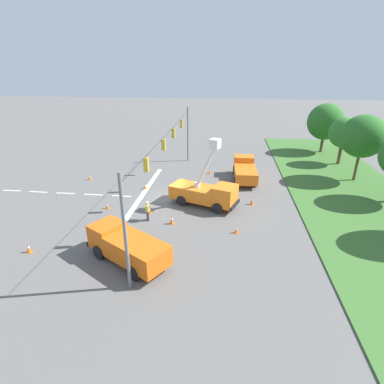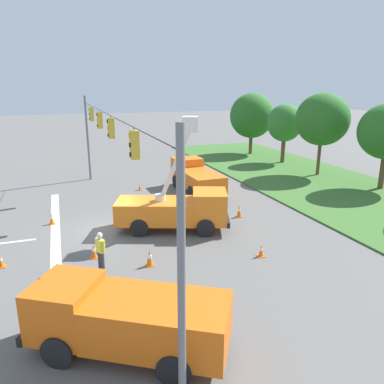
{
  "view_description": "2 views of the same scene",
  "coord_description": "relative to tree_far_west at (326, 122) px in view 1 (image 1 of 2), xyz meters",
  "views": [
    {
      "loc": [
        26.62,
        5.32,
        12.09
      ],
      "look_at": [
        1.94,
        2.36,
        1.62
      ],
      "focal_mm": 28.0,
      "sensor_mm": 36.0,
      "label": 1
    },
    {
      "loc": [
        20.4,
        -2.39,
        7.89
      ],
      "look_at": [
        2.12,
        4.15,
        2.43
      ],
      "focal_mm": 35.0,
      "sensor_mm": 36.0,
      "label": 2
    }
  ],
  "objects": [
    {
      "name": "traffic_cone_near_bucket",
      "position": [
        15.5,
        -29.72,
        -4.26
      ],
      "size": [
        0.36,
        0.36,
        0.69
      ],
      "color": "orange",
      "rests_on": "ground"
    },
    {
      "name": "signal_gantry",
      "position": [
        19.67,
        -19.44,
        -0.02
      ],
      "size": [
        26.2,
        0.33,
        7.2
      ],
      "color": "slate",
      "rests_on": "ground"
    },
    {
      "name": "utility_truck_support_far",
      "position": [
        13.37,
        -12.01,
        -3.42
      ],
      "size": [
        6.29,
        2.58,
        2.31
      ],
      "color": "orange",
      "rests_on": "ground"
    },
    {
      "name": "ground_plane",
      "position": [
        19.62,
        -19.44,
        -4.6
      ],
      "size": [
        200.0,
        200.0,
        0.0
      ],
      "primitive_type": "plane",
      "color": "#605E5B"
    },
    {
      "name": "utility_truck_support_near",
      "position": [
        30.11,
        -20.4,
        -3.4
      ],
      "size": [
        5.09,
        6.38,
        2.15
      ],
      "color": "orange",
      "rests_on": "ground"
    },
    {
      "name": "utility_truck_bucket_lift",
      "position": [
        20.79,
        -15.91,
        -3.25
      ],
      "size": [
        4.31,
        6.71,
        6.39
      ],
      "color": "orange",
      "rests_on": "ground"
    },
    {
      "name": "traffic_cone_foreground_right",
      "position": [
        23.02,
        -20.72,
        -4.24
      ],
      "size": [
        0.36,
        0.36,
        0.72
      ],
      "color": "orange",
      "rests_on": "ground"
    },
    {
      "name": "traffic_cone_mid_right",
      "position": [
        11.71,
        -16.11,
        -4.32
      ],
      "size": [
        0.36,
        0.36,
        0.58
      ],
      "color": "orange",
      "rests_on": "ground"
    },
    {
      "name": "road_worker",
      "position": [
        24.33,
        -20.52,
        -3.6
      ],
      "size": [
        0.6,
        0.39,
        1.77
      ],
      "color": "#383842",
      "rests_on": "ground"
    },
    {
      "name": "tree_west",
      "position": [
        6.01,
        0.64,
        -0.35
      ],
      "size": [
        3.6,
        3.68,
        6.21
      ],
      "color": "brown",
      "rests_on": "ground"
    },
    {
      "name": "traffic_cone_lane_edge_a",
      "position": [
        17.46,
        -22.63,
        -4.26
      ],
      "size": [
        0.36,
        0.36,
        0.68
      ],
      "color": "orange",
      "rests_on": "ground"
    },
    {
      "name": "traffic_cone_foreground_left",
      "position": [
        24.7,
        -18.4,
        -4.2
      ],
      "size": [
        0.36,
        0.36,
        0.79
      ],
      "color": "orange",
      "rests_on": "ground"
    },
    {
      "name": "traffic_cone_mid_left",
      "position": [
        20.07,
        -11.55,
        -4.21
      ],
      "size": [
        0.36,
        0.36,
        0.77
      ],
      "color": "orange",
      "rests_on": "ground"
    },
    {
      "name": "tree_far_west",
      "position": [
        0.0,
        0.0,
        0.0
      ],
      "size": [
        5.2,
        5.15,
        7.21
      ],
      "color": "brown",
      "rests_on": "ground"
    },
    {
      "name": "grass_verge",
      "position": [
        19.62,
        -1.44,
        -4.55
      ],
      "size": [
        56.0,
        12.0,
        0.1
      ],
      "primitive_type": "cube",
      "color": "#3D6B2D",
      "rests_on": "ground"
    },
    {
      "name": "traffic_cone_lane_edge_b",
      "position": [
        25.55,
        -13.11,
        -4.31
      ],
      "size": [
        0.36,
        0.36,
        0.61
      ],
      "color": "orange",
      "rests_on": "ground"
    },
    {
      "name": "traffic_cone_far_right",
      "position": [
        22.56,
        -24.8,
        -4.29
      ],
      "size": [
        0.36,
        0.36,
        0.65
      ],
      "color": "orange",
      "rests_on": "ground"
    },
    {
      "name": "traffic_cone_far_left",
      "position": [
        29.95,
        -27.63,
        -4.25
      ],
      "size": [
        0.36,
        0.36,
        0.7
      ],
      "color": "orange",
      "rests_on": "ground"
    },
    {
      "name": "tree_centre",
      "position": [
        12.21,
        0.4,
        0.51
      ],
      "size": [
        4.8,
        4.68,
        7.42
      ],
      "color": "brown",
      "rests_on": "ground"
    },
    {
      "name": "lane_markings",
      "position": [
        19.62,
        -23.94,
        -4.59
      ],
      "size": [
        17.6,
        15.25,
        0.01
      ],
      "color": "silver",
      "rests_on": "ground"
    }
  ]
}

